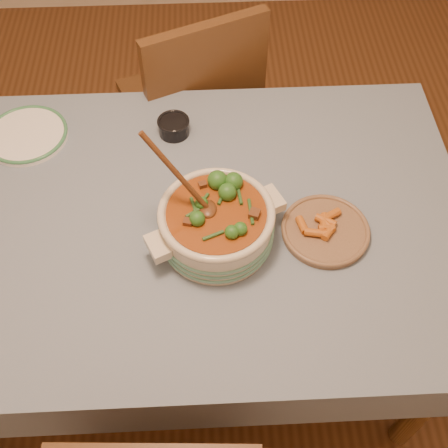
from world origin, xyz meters
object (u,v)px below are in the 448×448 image
at_px(condiment_bowl, 174,126).
at_px(chair_far, 195,103).
at_px(fried_plate, 326,230).
at_px(white_plate, 27,135).
at_px(dining_table, 180,235).
at_px(stew_casserole, 216,222).

bearing_deg(condiment_bowl, chair_far, 79.85).
height_order(fried_plate, chair_far, chair_far).
xyz_separation_m(white_plate, chair_far, (0.53, 0.37, -0.22)).
relative_size(dining_table, fried_plate, 6.43).
relative_size(dining_table, stew_casserole, 4.21).
bearing_deg(dining_table, white_plate, 144.63).
relative_size(white_plate, chair_far, 0.28).
bearing_deg(condiment_bowl, dining_table, -88.09).
bearing_deg(white_plate, dining_table, -35.37).
relative_size(stew_casserole, condiment_bowl, 3.53).
bearing_deg(fried_plate, dining_table, 169.66).
bearing_deg(stew_casserole, condiment_bowl, 105.86).
height_order(white_plate, chair_far, chair_far).
distance_m(stew_casserole, chair_far, 0.84).
relative_size(dining_table, white_plate, 6.08).
xyz_separation_m(stew_casserole, chair_far, (-0.05, 0.79, -0.28)).
xyz_separation_m(dining_table, stew_casserole, (0.11, -0.08, 0.17)).
distance_m(condiment_bowl, chair_far, 0.44).
height_order(white_plate, condiment_bowl, condiment_bowl).
bearing_deg(dining_table, stew_casserole, -36.53).
bearing_deg(dining_table, condiment_bowl, 91.91).
bearing_deg(condiment_bowl, white_plate, -180.00).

